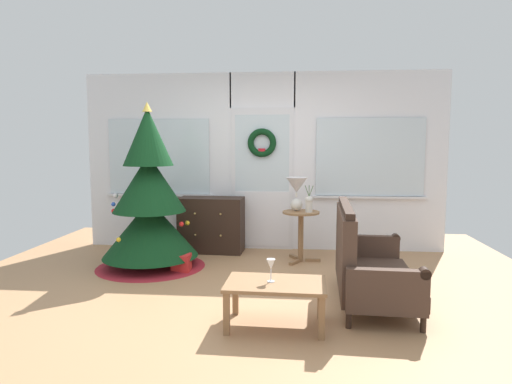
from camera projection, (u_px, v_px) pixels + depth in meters
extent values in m
plane|color=#AD7F56|center=(246.00, 295.00, 4.55)|extent=(6.76, 6.76, 0.00)
cube|color=white|center=(160.00, 161.00, 6.63)|extent=(2.15, 0.08, 2.55)
cube|color=white|center=(369.00, 162.00, 6.34)|extent=(2.15, 0.08, 2.55)
cube|color=white|center=(263.00, 90.00, 6.37)|extent=(0.94, 0.08, 0.50)
cube|color=silver|center=(262.00, 179.00, 6.47)|extent=(0.90, 0.05, 2.05)
cube|color=white|center=(262.00, 218.00, 6.51)|extent=(0.78, 0.02, 0.80)
cube|color=silver|center=(262.00, 153.00, 6.41)|extent=(0.78, 0.01, 1.10)
cube|color=silver|center=(159.00, 156.00, 6.56)|extent=(1.50, 0.01, 1.10)
cube|color=silver|center=(370.00, 157.00, 6.28)|extent=(1.50, 0.01, 1.10)
cube|color=silver|center=(160.00, 195.00, 6.61)|extent=(1.59, 0.06, 0.03)
cube|color=silver|center=(369.00, 197.00, 6.33)|extent=(1.59, 0.06, 0.03)
torus|color=black|center=(262.00, 143.00, 6.36)|extent=(0.41, 0.09, 0.41)
cube|color=red|center=(262.00, 152.00, 6.36)|extent=(0.10, 0.02, 0.10)
cylinder|color=#4C331E|center=(151.00, 258.00, 5.60)|extent=(0.10, 0.10, 0.22)
cone|color=maroon|center=(151.00, 263.00, 5.60)|extent=(1.35, 1.35, 0.10)
cone|color=#0F3819|center=(150.00, 228.00, 5.55)|extent=(1.18, 1.18, 0.71)
cone|color=#0F3819|center=(149.00, 183.00, 5.49)|extent=(0.90, 0.90, 0.71)
cone|color=#0F3819|center=(148.00, 137.00, 5.43)|extent=(0.61, 0.61, 0.71)
cone|color=#E0BC4C|center=(147.00, 107.00, 5.39)|extent=(0.12, 0.12, 0.12)
sphere|color=red|center=(181.00, 224.00, 5.42)|extent=(0.06, 0.06, 0.06)
sphere|color=gold|center=(119.00, 240.00, 5.12)|extent=(0.05, 0.05, 0.05)
sphere|color=silver|center=(115.00, 195.00, 5.42)|extent=(0.06, 0.06, 0.06)
sphere|color=#264CB2|center=(113.00, 204.00, 5.40)|extent=(0.05, 0.05, 0.05)
sphere|color=red|center=(114.00, 211.00, 5.43)|extent=(0.06, 0.06, 0.06)
sphere|color=gold|center=(187.00, 223.00, 5.83)|extent=(0.06, 0.06, 0.06)
cube|color=black|center=(212.00, 225.00, 6.35)|extent=(0.92, 0.46, 0.78)
sphere|color=tan|center=(195.00, 214.00, 6.13)|extent=(0.03, 0.03, 0.03)
sphere|color=tan|center=(220.00, 214.00, 6.09)|extent=(0.03, 0.03, 0.03)
sphere|color=tan|center=(195.00, 235.00, 6.17)|extent=(0.03, 0.03, 0.03)
sphere|color=tan|center=(221.00, 236.00, 6.12)|extent=(0.03, 0.03, 0.03)
cylinder|color=black|center=(423.00, 324.00, 3.65)|extent=(0.05, 0.05, 0.14)
cylinder|color=black|center=(395.00, 276.00, 4.96)|extent=(0.05, 0.05, 0.14)
cylinder|color=black|center=(349.00, 320.00, 3.73)|extent=(0.05, 0.05, 0.14)
cylinder|color=black|center=(341.00, 274.00, 5.04)|extent=(0.05, 0.05, 0.14)
cube|color=#473328|center=(376.00, 281.00, 4.33)|extent=(0.78, 1.30, 0.14)
cube|color=#473328|center=(345.00, 242.00, 4.33)|extent=(0.18, 1.27, 0.62)
cube|color=black|center=(346.00, 207.00, 4.29)|extent=(0.14, 1.25, 0.06)
cube|color=#473328|center=(387.00, 292.00, 3.65)|extent=(0.67, 0.12, 0.38)
cylinder|color=black|center=(425.00, 273.00, 3.59)|extent=(0.09, 0.09, 0.09)
cube|color=#473328|center=(368.00, 252.00, 4.99)|extent=(0.67, 0.12, 0.38)
cylinder|color=black|center=(396.00, 238.00, 4.93)|extent=(0.09, 0.09, 0.09)
cylinder|color=#8E6642|center=(301.00, 212.00, 5.79)|extent=(0.48, 0.48, 0.02)
cylinder|color=#8E6642|center=(301.00, 237.00, 5.82)|extent=(0.07, 0.07, 0.64)
cube|color=#8E6642|center=(313.00, 260.00, 5.84)|extent=(0.20, 0.05, 0.04)
cube|color=#8E6642|center=(294.00, 257.00, 6.00)|extent=(0.14, 0.20, 0.04)
cube|color=#8E6642|center=(294.00, 262.00, 5.73)|extent=(0.14, 0.20, 0.04)
sphere|color=silver|center=(296.00, 205.00, 5.82)|extent=(0.16, 0.16, 0.16)
cylinder|color=silver|center=(297.00, 195.00, 5.81)|extent=(0.02, 0.02, 0.06)
cone|color=silver|center=(297.00, 185.00, 5.79)|extent=(0.28, 0.28, 0.20)
cylinder|color=beige|center=(309.00, 206.00, 5.71)|extent=(0.09, 0.09, 0.16)
sphere|color=beige|center=(309.00, 200.00, 5.70)|extent=(0.10, 0.10, 0.10)
cylinder|color=#4C7042|center=(308.00, 192.00, 5.69)|extent=(0.07, 0.01, 0.17)
cylinder|color=#4C7042|center=(309.00, 192.00, 5.69)|extent=(0.01, 0.01, 0.18)
cylinder|color=#4C7042|center=(311.00, 192.00, 5.69)|extent=(0.07, 0.01, 0.17)
cube|color=#8E6642|center=(276.00, 284.00, 3.74)|extent=(0.85, 0.54, 0.03)
cube|color=#8E6642|center=(227.00, 314.00, 3.59)|extent=(0.05, 0.05, 0.35)
cube|color=#8E6642|center=(322.00, 318.00, 3.50)|extent=(0.05, 0.05, 0.35)
cube|color=#8E6642|center=(236.00, 295.00, 4.03)|extent=(0.05, 0.05, 0.35)
cube|color=#8E6642|center=(320.00, 299.00, 3.94)|extent=(0.05, 0.05, 0.35)
cylinder|color=silver|center=(271.00, 281.00, 3.76)|extent=(0.06, 0.06, 0.01)
cylinder|color=silver|center=(271.00, 275.00, 3.75)|extent=(0.01, 0.01, 0.10)
cone|color=silver|center=(271.00, 264.00, 3.74)|extent=(0.08, 0.08, 0.09)
cube|color=red|center=(181.00, 263.00, 5.37)|extent=(0.21, 0.19, 0.21)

